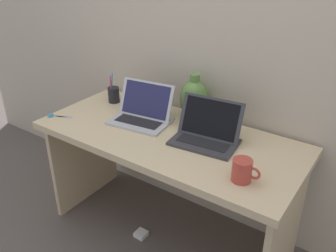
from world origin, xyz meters
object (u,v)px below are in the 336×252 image
green_vase (194,98)px  laptop_right (207,131)px  laptop_left (143,111)px  pen_cup (114,94)px  coffee_mug (242,170)px  scissors (55,116)px  power_brick (141,234)px

green_vase → laptop_right: bearing=-45.4°
laptop_left → pen_cup: 0.34m
coffee_mug → scissors: bearing=-178.3°
green_vase → power_brick: bearing=-107.7°
scissors → power_brick: size_ratio=2.04×
laptop_left → scissors: bearing=-150.9°
laptop_right → laptop_left: bearing=179.8°
laptop_right → green_vase: 0.30m
scissors → laptop_left: bearing=29.1°
laptop_left → scissors: 0.53m
coffee_mug → scissors: coffee_mug is taller
laptop_right → scissors: laptop_right is taller
laptop_right → green_vase: bearing=134.6°
power_brick → coffee_mug: bearing=-4.3°
laptop_left → coffee_mug: bearing=-17.2°
coffee_mug → pen_cup: size_ratio=0.68×
pen_cup → power_brick: (0.42, -0.28, -0.74)m
green_vase → pen_cup: bearing=-169.3°
laptop_right → pen_cup: bearing=171.8°
scissors → power_brick: bearing=8.4°
laptop_left → green_vase: bearing=44.1°
laptop_left → power_brick: laptop_left is taller
coffee_mug → power_brick: size_ratio=1.84×
laptop_right → power_brick: (-0.33, -0.17, -0.75)m
laptop_left → coffee_mug: 0.75m
pen_cup → coffee_mug: bearing=-17.5°
green_vase → power_brick: green_vase is taller
laptop_right → pen_cup: size_ratio=1.88×
laptop_right → power_brick: 0.84m
scissors → coffee_mug: bearing=1.7°
pen_cup → power_brick: 0.90m
laptop_right → scissors: 0.92m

